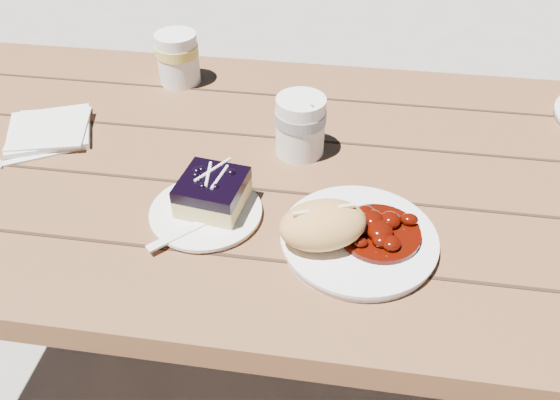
# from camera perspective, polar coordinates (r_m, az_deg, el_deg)

# --- Properties ---
(ground) EXTENTS (60.00, 60.00, 0.00)m
(ground) POSITION_cam_1_polar(r_m,az_deg,el_deg) (1.56, 4.47, -19.20)
(ground) COLOR gray
(ground) RESTS_ON ground
(picnic_table) EXTENTS (2.00, 1.55, 0.75)m
(picnic_table) POSITION_cam_1_polar(r_m,az_deg,el_deg) (1.09, 6.05, -3.49)
(picnic_table) COLOR brown
(picnic_table) RESTS_ON ground
(main_plate) EXTENTS (0.23, 0.23, 0.02)m
(main_plate) POSITION_cam_1_polar(r_m,az_deg,el_deg) (0.84, 8.20, -4.12)
(main_plate) COLOR white
(main_plate) RESTS_ON picnic_table
(goulash_stew) EXTENTS (0.12, 0.12, 0.04)m
(goulash_stew) POSITION_cam_1_polar(r_m,az_deg,el_deg) (0.83, 10.47, -2.64)
(goulash_stew) COLOR #450902
(goulash_stew) RESTS_ON main_plate
(bread_roll) EXTENTS (0.15, 0.13, 0.07)m
(bread_roll) POSITION_cam_1_polar(r_m,az_deg,el_deg) (0.80, 4.49, -2.61)
(bread_roll) COLOR tan
(bread_roll) RESTS_ON main_plate
(dessert_plate) EXTENTS (0.18, 0.18, 0.01)m
(dessert_plate) POSITION_cam_1_polar(r_m,az_deg,el_deg) (0.89, -7.73, -1.33)
(dessert_plate) COLOR white
(dessert_plate) RESTS_ON picnic_table
(blueberry_cake) EXTENTS (0.11, 0.11, 0.06)m
(blueberry_cake) POSITION_cam_1_polar(r_m,az_deg,el_deg) (0.88, -7.05, 0.83)
(blueberry_cake) COLOR #E1C77B
(blueberry_cake) RESTS_ON dessert_plate
(fork_dessert) EXTENTS (0.13, 0.13, 0.00)m
(fork_dessert) POSITION_cam_1_polar(r_m,az_deg,el_deg) (0.85, -9.99, -3.26)
(fork_dessert) COLOR white
(fork_dessert) RESTS_ON dessert_plate
(coffee_cup) EXTENTS (0.09, 0.09, 0.11)m
(coffee_cup) POSITION_cam_1_polar(r_m,az_deg,el_deg) (0.99, 2.14, 7.74)
(coffee_cup) COLOR white
(coffee_cup) RESTS_ON picnic_table
(napkin_stack) EXTENTS (0.20, 0.20, 0.01)m
(napkin_stack) POSITION_cam_1_polar(r_m,az_deg,el_deg) (1.16, -22.94, 6.69)
(napkin_stack) COLOR white
(napkin_stack) RESTS_ON picnic_table
(fork_table) EXTENTS (0.15, 0.10, 0.00)m
(fork_table) POSITION_cam_1_polar(r_m,az_deg,el_deg) (1.10, -24.21, 4.12)
(fork_table) COLOR white
(fork_table) RESTS_ON picnic_table
(second_cup) EXTENTS (0.09, 0.09, 0.11)m
(second_cup) POSITION_cam_1_polar(r_m,az_deg,el_deg) (1.25, -10.60, 14.33)
(second_cup) COLOR white
(second_cup) RESTS_ON picnic_table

